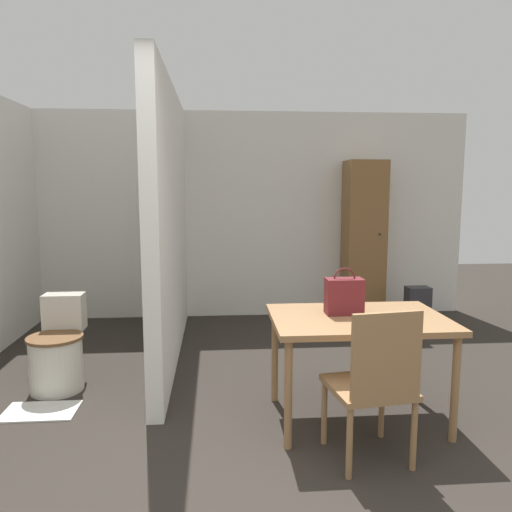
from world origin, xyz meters
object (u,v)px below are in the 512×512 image
object	(u,v)px
dining_table	(358,327)
handbag	(344,296)
toilet	(58,353)
wooden_cabinet	(364,240)
wooden_chair	(375,381)
space_heater	(417,307)

from	to	relation	value
dining_table	handbag	size ratio (longest dim) A/B	3.64
dining_table	toilet	distance (m)	2.37
dining_table	toilet	xyz separation A→B (m)	(-2.23, 0.73, -0.37)
dining_table	wooden_cabinet	distance (m)	2.81
handbag	wooden_cabinet	world-z (taller)	wooden_cabinet
wooden_chair	toilet	size ratio (longest dim) A/B	1.30
toilet	wooden_cabinet	size ratio (longest dim) A/B	0.38
wooden_cabinet	toilet	bearing A→B (deg)	-147.56
wooden_chair	toilet	distance (m)	2.53
dining_table	wooden_chair	bearing A→B (deg)	-96.22
wooden_chair	handbag	xyz separation A→B (m)	(-0.02, 0.63, 0.36)
space_heater	wooden_chair	bearing A→B (deg)	-116.98
dining_table	toilet	bearing A→B (deg)	161.86
wooden_chair	space_heater	size ratio (longest dim) A/B	1.97
wooden_cabinet	space_heater	xyz separation A→B (m)	(0.50, -0.51, -0.72)
handbag	space_heater	world-z (taller)	handbag
space_heater	toilet	bearing A→B (deg)	-157.99
dining_table	wooden_cabinet	size ratio (longest dim) A/B	0.61
dining_table	toilet	world-z (taller)	dining_table
space_heater	wooden_cabinet	bearing A→B (deg)	134.49
wooden_chair	dining_table	bearing A→B (deg)	75.60
toilet	wooden_cabinet	xyz separation A→B (m)	(3.05, 1.94, 0.67)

